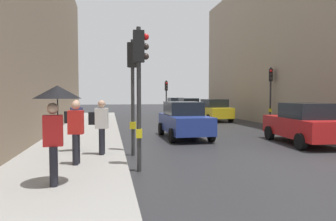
{
  "coord_description": "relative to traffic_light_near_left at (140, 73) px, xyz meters",
  "views": [
    {
      "loc": [
        -5.77,
        -8.09,
        2.1
      ],
      "look_at": [
        -2.21,
        10.46,
        1.13
      ],
      "focal_mm": 32.59,
      "sensor_mm": 36.0,
      "label": 1
    }
  ],
  "objects": [
    {
      "name": "traffic_light_mid_street",
      "position": [
        9.95,
        10.78,
        0.03
      ],
      "size": [
        0.34,
        0.45,
        3.97
      ],
      "color": "#2D2D2D",
      "rests_on": "ground"
    },
    {
      "name": "car_blue_van",
      "position": [
        2.75,
        6.13,
        -1.82
      ],
      "size": [
        2.06,
        4.22,
        1.76
      ],
      "color": "navy",
      "rests_on": "ground"
    },
    {
      "name": "pedestrian_in_red_jacket",
      "position": [
        -1.73,
        0.5,
        -1.57
      ],
      "size": [
        0.43,
        0.36,
        1.77
      ],
      "color": "black",
      "rests_on": "sidewalk_kerb"
    },
    {
      "name": "car_dark_suv",
      "position": [
        7.13,
        22.15,
        -1.82
      ],
      "size": [
        2.2,
        4.29,
        1.76
      ],
      "color": "black",
      "rests_on": "ground"
    },
    {
      "name": "pedestrian_with_black_backpack",
      "position": [
        -1.11,
        1.83,
        -1.54
      ],
      "size": [
        0.64,
        0.38,
        1.77
      ],
      "color": "black",
      "rests_on": "sidewalk_kerb"
    },
    {
      "name": "ground_plane",
      "position": [
        4.97,
        -0.17,
        -2.7
      ],
      "size": [
        120.0,
        120.0,
        0.0
      ],
      "primitive_type": "plane",
      "color": "#28282B"
    },
    {
      "name": "car_white_compact",
      "position": [
        7.07,
        28.13,
        -1.82
      ],
      "size": [
        2.16,
        4.27,
        1.76
      ],
      "color": "silver",
      "rests_on": "ground"
    },
    {
      "name": "pedestrian_with_umbrella",
      "position": [
        -1.92,
        -1.46,
        -0.86
      ],
      "size": [
        1.0,
        1.0,
        2.14
      ],
      "color": "black",
      "rests_on": "sidewalk_kerb"
    },
    {
      "name": "car_red_sedan",
      "position": [
        7.33,
        3.31,
        -1.82
      ],
      "size": [
        2.28,
        4.33,
        1.76
      ],
      "color": "red",
      "rests_on": "ground"
    },
    {
      "name": "building_facade_right",
      "position": [
        16.26,
        12.79,
        3.03
      ],
      "size": [
        12.0,
        24.15,
        11.45
      ],
      "primitive_type": "cube",
      "color": "gray",
      "rests_on": "ground"
    },
    {
      "name": "sidewalk_kerb",
      "position": [
        -2.03,
        5.83,
        -2.62
      ],
      "size": [
        3.41,
        40.0,
        0.16
      ],
      "primitive_type": "cube",
      "color": "gray",
      "rests_on": "ground"
    },
    {
      "name": "pedestrian_with_grey_backpack",
      "position": [
        -1.98,
        2.61,
        -1.54
      ],
      "size": [
        0.64,
        0.4,
        1.77
      ],
      "color": "black",
      "rests_on": "sidewalk_kerb"
    },
    {
      "name": "traffic_light_far_median",
      "position": [
        4.39,
        19.66,
        -0.33
      ],
      "size": [
        0.25,
        0.43,
        3.44
      ],
      "color": "#2D2D2D",
      "rests_on": "ground"
    },
    {
      "name": "traffic_light_near_left",
      "position": [
        0.0,
        0.0,
        0.0
      ],
      "size": [
        0.43,
        0.25,
        3.92
      ],
      "color": "#2D2D2D",
      "rests_on": "ground"
    },
    {
      "name": "car_yellow_taxi",
      "position": [
        7.34,
        14.95,
        -1.82
      ],
      "size": [
        2.18,
        4.28,
        1.76
      ],
      "color": "yellow",
      "rests_on": "ground"
    },
    {
      "name": "traffic_light_near_right",
      "position": [
        -0.0,
        2.22,
        0.04
      ],
      "size": [
        0.45,
        0.35,
        3.98
      ],
      "color": "#2D2D2D",
      "rests_on": "ground"
    }
  ]
}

